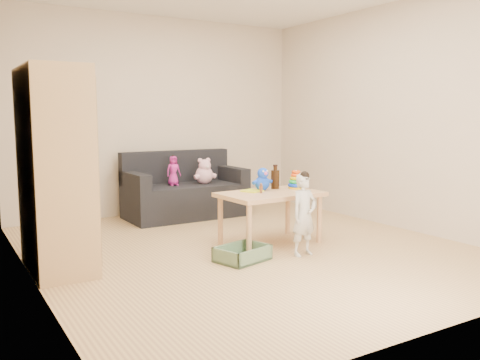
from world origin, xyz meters
TOP-DOWN VIEW (x-y plane):
  - room at (0.00, 0.00)m, footprint 4.50×4.50m
  - wardrobe at (-1.75, 0.26)m, footprint 0.47×0.94m
  - sofa at (0.14, 1.75)m, footprint 1.53×0.78m
  - play_table at (0.29, 0.04)m, footprint 1.04×0.69m
  - storage_bin at (-0.28, -0.35)m, footprint 0.53×0.45m
  - toddler at (0.30, -0.49)m, footprint 0.29×0.21m
  - pink_bear at (0.37, 1.69)m, footprint 0.26×0.22m
  - doll at (-0.04, 1.74)m, footprint 0.19×0.13m
  - ring_stacker at (0.67, 0.13)m, footprint 0.17×0.17m
  - brown_bottle at (0.48, 0.24)m, footprint 0.09×0.09m
  - blue_plush at (0.29, 0.20)m, footprint 0.24×0.21m
  - wooden_figure at (0.17, 0.04)m, footprint 0.05×0.04m
  - yellow_book at (0.16, 0.19)m, footprint 0.23×0.23m

SIDE VIEW (x-z plane):
  - storage_bin at x=-0.28m, z-range 0.00..0.14m
  - sofa at x=0.14m, z-range 0.00..0.43m
  - play_table at x=0.29m, z-range 0.00..0.53m
  - toddler at x=0.30m, z-range 0.00..0.75m
  - yellow_book at x=0.16m, z-range 0.53..0.54m
  - pink_bear at x=0.37m, z-range 0.43..0.71m
  - wooden_figure at x=0.17m, z-range 0.53..0.64m
  - ring_stacker at x=0.67m, z-range 0.51..0.71m
  - doll at x=-0.04m, z-range 0.43..0.79m
  - brown_bottle at x=0.48m, z-range 0.51..0.77m
  - blue_plush at x=0.29m, z-range 0.53..0.77m
  - wardrobe at x=-1.75m, z-range 0.00..1.70m
  - room at x=0.00m, z-range -0.95..3.55m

